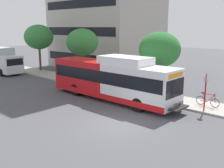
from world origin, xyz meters
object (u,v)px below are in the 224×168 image
at_px(transit_bus, 112,79).
at_px(bus_stop_sign_pole, 205,90).
at_px(bicycle_parked, 208,100).
at_px(street_tree_near_stop, 160,50).
at_px(street_tree_mid_block, 82,42).
at_px(street_tree_far_block, 39,37).
at_px(box_truck_background, 1,60).

xyz_separation_m(transit_bus, bus_stop_sign_pole, (1.82, -7.02, -0.05)).
distance_m(bicycle_parked, street_tree_near_stop, 5.95).
bearing_deg(bicycle_parked, bus_stop_sign_pole, -167.23).
bearing_deg(street_tree_mid_block, street_tree_far_block, 87.95).
bearing_deg(street_tree_near_stop, bicycle_parked, -100.13).
height_order(street_tree_near_stop, box_truck_background, street_tree_near_stop).
relative_size(transit_bus, bus_stop_sign_pole, 4.71).
height_order(street_tree_mid_block, box_truck_background, street_tree_mid_block).
height_order(transit_bus, street_tree_mid_block, street_tree_mid_block).
relative_size(transit_bus, street_tree_near_stop, 2.30).
distance_m(bicycle_parked, street_tree_mid_block, 15.01).
distance_m(transit_bus, street_tree_near_stop, 4.91).
relative_size(bus_stop_sign_pole, street_tree_mid_block, 0.47).
height_order(transit_bus, bus_stop_sign_pole, transit_bus).
bearing_deg(box_truck_background, transit_bus, -89.44).
relative_size(street_tree_mid_block, box_truck_background, 0.79).
relative_size(transit_bus, box_truck_background, 1.75).
bearing_deg(box_truck_background, bicycle_parked, -82.83).
relative_size(street_tree_near_stop, street_tree_mid_block, 0.96).
bearing_deg(bicycle_parked, street_tree_near_stop, 79.87).
xyz_separation_m(transit_bus, bicycle_parked, (3.06, -6.74, -1.14)).
distance_m(transit_bus, street_tree_far_block, 17.51).
relative_size(bicycle_parked, box_truck_background, 0.25).
bearing_deg(bus_stop_sign_pole, transit_bus, 104.51).
xyz_separation_m(street_tree_near_stop, street_tree_mid_block, (-0.17, 9.72, 0.26)).
height_order(street_tree_near_stop, street_tree_mid_block, street_tree_mid_block).
height_order(bus_stop_sign_pole, street_tree_mid_block, street_tree_mid_block).
distance_m(bicycle_parked, street_tree_far_block, 23.88).
bearing_deg(street_tree_mid_block, street_tree_near_stop, -89.00).
bearing_deg(transit_bus, street_tree_mid_block, 64.30).
xyz_separation_m(transit_bus, box_truck_background, (-0.19, 19.12, 0.04)).
bearing_deg(bus_stop_sign_pole, box_truck_background, 94.39).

